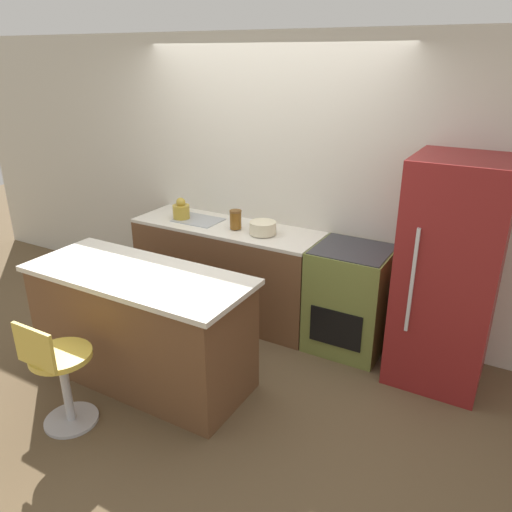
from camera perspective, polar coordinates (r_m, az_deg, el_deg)
The scene contains 10 objects.
ground_plane at distance 4.70m, azimuth -2.44°, elevation -8.78°, with size 14.00×14.00×0.00m, color brown.
wall_back at distance 4.72m, azimuth 1.46°, elevation 8.50°, with size 8.00×0.06×2.60m.
back_counter at distance 4.86m, azimuth -3.32°, elevation -1.63°, with size 1.83×0.59×0.92m.
kitchen_island at distance 3.98m, azimuth -12.90°, elevation -7.84°, with size 1.76×0.73×0.92m.
oven_range at distance 4.36m, azimuth 10.60°, elevation -4.84°, with size 0.64×0.60×0.92m.
refrigerator at distance 4.00m, azimuth 21.16°, elevation -1.98°, with size 0.69×0.71×1.76m.
stool_chair at distance 3.69m, azimuth -21.48°, elevation -12.51°, with size 0.41×0.41×0.84m.
kettle at distance 4.90m, azimuth -8.55°, elevation 5.22°, with size 0.16×0.16×0.21m.
mixing_bowl at distance 4.43m, azimuth 0.79°, elevation 3.26°, with size 0.24×0.24×0.11m.
canister_jar at distance 4.56m, azimuth -2.35°, elevation 4.21°, with size 0.11×0.11×0.17m.
Camera 1 is at (2.16, -3.40, 2.41)m, focal length 35.00 mm.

